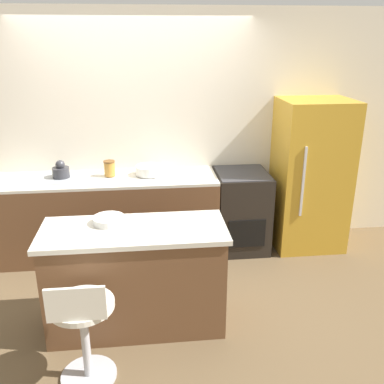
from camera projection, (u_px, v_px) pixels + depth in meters
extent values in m
plane|color=brown|center=(141.00, 266.00, 4.55)|extent=(14.00, 14.00, 0.00)
cube|color=silver|center=(137.00, 132.00, 4.74)|extent=(8.00, 0.06, 2.60)
cube|color=brown|center=(107.00, 218.00, 4.68)|extent=(2.39, 0.63, 0.86)
cube|color=beige|center=(104.00, 179.00, 4.53)|extent=(2.39, 0.63, 0.03)
cube|color=#9EA3A8|center=(63.00, 179.00, 4.48)|extent=(0.44, 0.35, 0.01)
cube|color=brown|center=(136.00, 280.00, 3.51)|extent=(1.41, 0.57, 0.85)
cube|color=beige|center=(134.00, 231.00, 3.36)|extent=(1.47, 0.61, 0.04)
cube|color=black|center=(241.00, 211.00, 4.83)|extent=(0.58, 0.63, 0.89)
cube|color=black|center=(247.00, 234.00, 4.58)|extent=(0.40, 0.01, 0.31)
cube|color=#333338|center=(242.00, 173.00, 4.67)|extent=(0.55, 0.60, 0.01)
cube|color=gold|center=(310.00, 175.00, 4.77)|extent=(0.76, 0.64, 1.68)
cube|color=silver|center=(303.00, 182.00, 4.42)|extent=(0.02, 0.02, 0.75)
cylinder|color=#B7B7BC|center=(89.00, 375.00, 3.08)|extent=(0.40, 0.40, 0.02)
cylinder|color=#B7B7BC|center=(86.00, 343.00, 2.98)|extent=(0.06, 0.06, 0.59)
cylinder|color=silver|center=(82.00, 305.00, 2.87)|extent=(0.44, 0.44, 0.04)
cube|color=silver|center=(76.00, 304.00, 2.65)|extent=(0.37, 0.02, 0.24)
cylinder|color=#333338|center=(61.00, 172.00, 4.50)|extent=(0.18, 0.18, 0.11)
sphere|color=#333338|center=(60.00, 165.00, 4.47)|extent=(0.10, 0.10, 0.10)
cylinder|color=white|center=(149.00, 170.00, 4.60)|extent=(0.29, 0.29, 0.10)
cylinder|color=#B77F33|center=(110.00, 169.00, 4.54)|extent=(0.11, 0.11, 0.15)
cylinder|color=brown|center=(109.00, 162.00, 4.52)|extent=(0.12, 0.12, 0.02)
cylinder|color=white|center=(109.00, 220.00, 3.43)|extent=(0.25, 0.25, 0.06)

